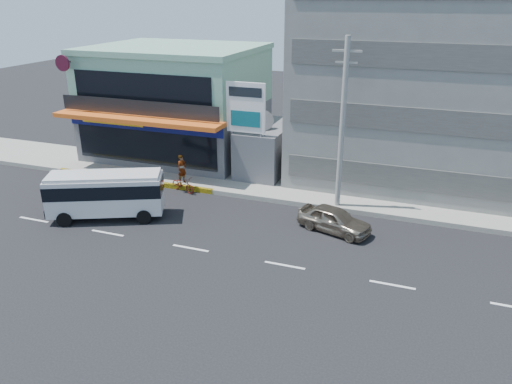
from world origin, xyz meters
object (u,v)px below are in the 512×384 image
concrete_building (427,76)px  minibus (106,192)px  shop_building (178,105)px  motorcycle_rider (183,180)px  satellite_dish (263,128)px  billboard (246,113)px  sedan (334,220)px  utility_pole_near (342,125)px

concrete_building → minibus: size_ratio=2.40×
shop_building → motorcycle_rider: bearing=-60.8°
concrete_building → satellite_dish: 11.30m
satellite_dish → billboard: 2.31m
concrete_building → minibus: 21.60m
concrete_building → billboard: 12.17m
billboard → sedan: size_ratio=1.70×
concrete_building → motorcycle_rider: bearing=-149.6°
satellite_dish → sedan: size_ratio=0.37×
sedan → shop_building: bearing=74.0°
motorcycle_rider → utility_pole_near: bearing=3.4°
minibus → utility_pole_near: bearing=25.0°
minibus → sedan: 12.91m
shop_building → satellite_dish: (8.00, -2.95, -0.42)m
shop_building → sedan: bearing=-33.4°
minibus → sedan: bearing=12.1°
billboard → satellite_dish: bearing=74.5°
minibus → motorcycle_rider: bearing=66.9°
motorcycle_rider → billboard: bearing=34.4°
utility_pole_near → minibus: utility_pole_near is taller
shop_building → utility_pole_near: utility_pole_near is taller
billboard → utility_pole_near: bearing=-15.5°
satellite_dish → minibus: size_ratio=0.23×
shop_building → utility_pole_near: (14.00, -6.55, 1.15)m
sedan → concrete_building: bearing=-1.3°
sedan → billboard: bearing=72.9°
shop_building → sedan: (14.42, -9.51, -3.31)m
minibus → concrete_building: bearing=39.4°
concrete_building → utility_pole_near: bearing=-117.8°
satellite_dish → motorcycle_rider: 6.42m
shop_building → billboard: 8.92m
sedan → utility_pole_near: bearing=25.5°
concrete_building → minibus: concrete_building is taller
shop_building → satellite_dish: size_ratio=8.27×
concrete_building → billboard: size_ratio=2.32×
billboard → motorcycle_rider: billboard is taller
utility_pole_near → minibus: 13.89m
concrete_building → satellite_dish: concrete_building is taller
billboard → utility_pole_near: 6.75m
satellite_dish → billboard: billboard is taller
shop_building → concrete_building: concrete_building is taller
motorcycle_rider → satellite_dish: bearing=46.4°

